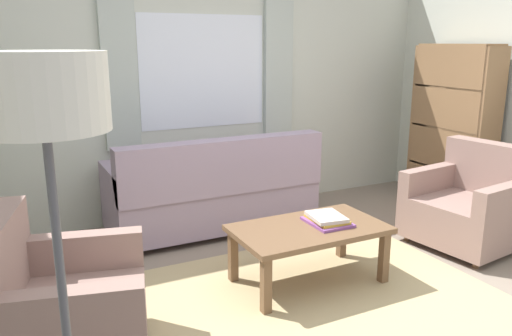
# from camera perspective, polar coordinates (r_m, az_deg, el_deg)

# --- Properties ---
(ground_plane) EXTENTS (6.24, 6.24, 0.00)m
(ground_plane) POSITION_cam_1_polar(r_m,az_deg,el_deg) (3.62, 7.73, -14.85)
(ground_plane) COLOR gray
(wall_back) EXTENTS (5.32, 0.12, 2.60)m
(wall_back) POSITION_cam_1_polar(r_m,az_deg,el_deg) (5.20, -6.13, 9.10)
(wall_back) COLOR beige
(wall_back) RESTS_ON ground_plane
(window_with_curtains) EXTENTS (1.98, 0.07, 1.40)m
(window_with_curtains) POSITION_cam_1_polar(r_m,az_deg,el_deg) (5.11, -5.83, 10.71)
(window_with_curtains) COLOR white
(area_rug) EXTENTS (2.43, 2.08, 0.01)m
(area_rug) POSITION_cam_1_polar(r_m,az_deg,el_deg) (3.62, 7.74, -14.77)
(area_rug) COLOR tan
(area_rug) RESTS_ON ground_plane
(couch) EXTENTS (1.90, 0.82, 0.92)m
(couch) POSITION_cam_1_polar(r_m,az_deg,el_deg) (4.75, -4.74, -2.82)
(couch) COLOR #998499
(couch) RESTS_ON ground_plane
(armchair_left) EXTENTS (0.99, 1.01, 0.88)m
(armchair_left) POSITION_cam_1_polar(r_m,az_deg,el_deg) (2.99, -21.55, -14.67)
(armchair_left) COLOR gray
(armchair_left) RESTS_ON ground_plane
(armchair_right) EXTENTS (0.92, 0.94, 0.88)m
(armchair_right) POSITION_cam_1_polar(r_m,az_deg,el_deg) (4.80, 22.97, -3.89)
(armchair_right) COLOR gray
(armchair_right) RESTS_ON ground_plane
(coffee_table) EXTENTS (1.10, 0.64, 0.44)m
(coffee_table) POSITION_cam_1_polar(r_m,az_deg,el_deg) (3.73, 5.97, -7.38)
(coffee_table) COLOR brown
(coffee_table) RESTS_ON ground_plane
(book_stack_on_table) EXTENTS (0.28, 0.34, 0.07)m
(book_stack_on_table) POSITION_cam_1_polar(r_m,az_deg,el_deg) (3.78, 7.99, -5.74)
(book_stack_on_table) COLOR #7F478C
(book_stack_on_table) RESTS_ON coffee_table
(bookshelf) EXTENTS (0.30, 0.94, 1.72)m
(bookshelf) POSITION_cam_1_polar(r_m,az_deg,el_deg) (5.68, 21.23, 3.48)
(bookshelf) COLOR olive
(bookshelf) RESTS_ON ground_plane
(standing_lamp) EXTENTS (0.39, 0.39, 1.71)m
(standing_lamp) POSITION_cam_1_polar(r_m,az_deg,el_deg) (1.68, -22.55, 3.88)
(standing_lamp) COLOR #4C4C51
(standing_lamp) RESTS_ON ground_plane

